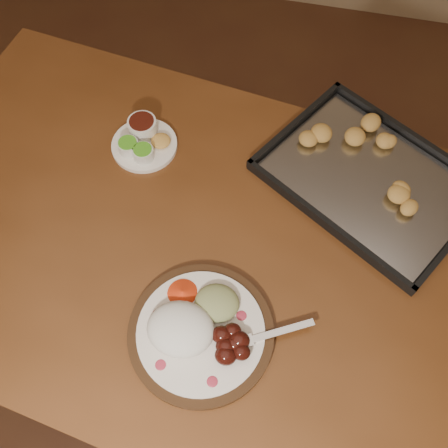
# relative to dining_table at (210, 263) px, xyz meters

# --- Properties ---
(ground) EXTENTS (4.00, 4.00, 0.00)m
(ground) POSITION_rel_dining_table_xyz_m (-0.27, -0.19, -0.65)
(ground) COLOR #53331C
(ground) RESTS_ON ground
(dining_table) EXTENTS (1.62, 1.11, 0.75)m
(dining_table) POSITION_rel_dining_table_xyz_m (0.00, 0.00, 0.00)
(dining_table) COLOR brown
(dining_table) RESTS_ON ground
(dinner_plate) EXTENTS (0.37, 0.29, 0.07)m
(dinner_plate) POSITION_rel_dining_table_xyz_m (0.02, -0.19, 0.12)
(dinner_plate) COLOR #311C0D
(dinner_plate) RESTS_ON dining_table
(condiment_saucer) EXTENTS (0.16, 0.16, 0.05)m
(condiment_saucer) POSITION_rel_dining_table_xyz_m (-0.22, 0.23, 0.12)
(condiment_saucer) COLOR white
(condiment_saucer) RESTS_ON dining_table
(baking_tray) EXTENTS (0.58, 0.54, 0.05)m
(baking_tray) POSITION_rel_dining_table_xyz_m (0.33, 0.24, 0.11)
(baking_tray) COLOR black
(baking_tray) RESTS_ON dining_table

